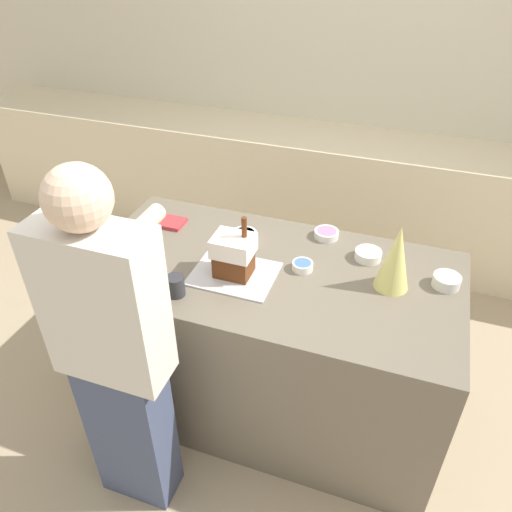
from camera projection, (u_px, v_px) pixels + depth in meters
ground_plane at (268, 397)px, 2.84m from camera, size 12.00×12.00×0.00m
wall_back at (357, 70)px, 3.62m from camera, size 8.00×0.05×2.60m
back_cabinet_block at (337, 194)px, 3.86m from camera, size 6.00×0.60×0.91m
kitchen_island at (269, 340)px, 2.57m from camera, size 1.74×0.89×0.91m
baking_tray at (234, 274)px, 2.28m from camera, size 0.38×0.30×0.01m
gingerbread_house at (234, 254)px, 2.21m from camera, size 0.18×0.15×0.29m
decorative_tree at (396, 258)px, 2.12m from camera, size 0.15×0.15×0.31m
candy_bowl_front_corner at (326, 234)px, 2.52m from camera, size 0.12×0.12×0.04m
candy_bowl_far_right at (447, 281)px, 2.19m from camera, size 0.12×0.12×0.05m
candy_bowl_beside_tree at (303, 266)px, 2.30m from camera, size 0.10×0.10×0.04m
candy_bowl_near_tray_left at (368, 254)px, 2.37m from camera, size 0.13×0.13×0.04m
candy_bowl_far_left at (244, 236)px, 2.49m from camera, size 0.13×0.13×0.05m
cookbook at (166, 221)px, 2.64m from camera, size 0.20×0.12×0.02m
mug at (176, 286)px, 2.14m from camera, size 0.08×0.08×0.09m
person at (116, 357)px, 1.93m from camera, size 0.44×0.55×1.67m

